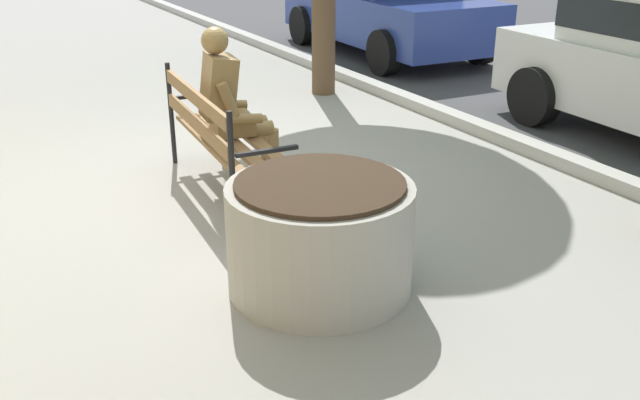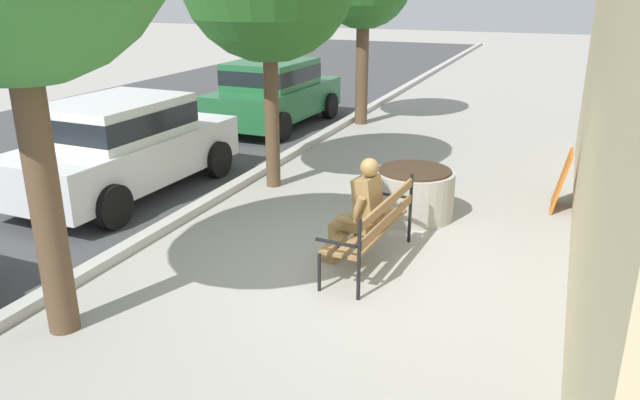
# 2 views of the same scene
# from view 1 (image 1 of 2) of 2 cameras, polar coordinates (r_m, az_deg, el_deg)

# --- Properties ---
(ground_plane) EXTENTS (80.00, 80.00, 0.00)m
(ground_plane) POSITION_cam_1_polar(r_m,az_deg,el_deg) (6.39, -7.56, 1.56)
(ground_plane) COLOR #9E9B93
(curb_stone) EXTENTS (60.00, 0.20, 0.12)m
(curb_stone) POSITION_cam_1_polar(r_m,az_deg,el_deg) (7.82, 12.63, 5.62)
(curb_stone) COLOR #B2AFA8
(curb_stone) RESTS_ON ground
(park_bench) EXTENTS (1.83, 0.65, 0.95)m
(park_bench) POSITION_cam_1_polar(r_m,az_deg,el_deg) (5.97, -8.25, 5.50)
(park_bench) COLOR olive
(park_bench) RESTS_ON ground
(bronze_statue_seated) EXTENTS (0.71, 0.78, 1.37)m
(bronze_statue_seated) POSITION_cam_1_polar(r_m,az_deg,el_deg) (6.05, -6.61, 7.04)
(bronze_statue_seated) COLOR olive
(bronze_statue_seated) RESTS_ON ground
(concrete_planter) EXTENTS (1.17, 1.17, 0.72)m
(concrete_planter) POSITION_cam_1_polar(r_m,az_deg,el_deg) (4.47, 0.00, -2.87)
(concrete_planter) COLOR #A8A399
(concrete_planter) RESTS_ON ground
(parked_car_blue) EXTENTS (4.15, 2.03, 1.56)m
(parked_car_blue) POSITION_cam_1_polar(r_m,az_deg,el_deg) (11.83, 5.21, 15.60)
(parked_car_blue) COLOR navy
(parked_car_blue) RESTS_ON ground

